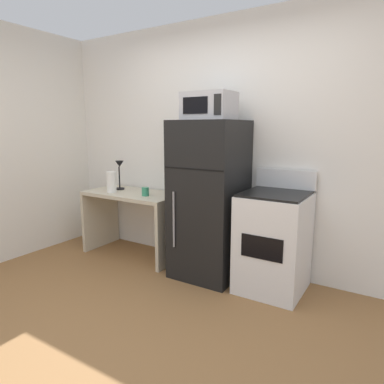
{
  "coord_description": "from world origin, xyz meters",
  "views": [
    {
      "loc": [
        1.58,
        -1.6,
        1.49
      ],
      "look_at": [
        -0.1,
        1.1,
        0.89
      ],
      "focal_mm": 31.92,
      "sensor_mm": 36.0,
      "label": 1
    }
  ],
  "objects_px": {
    "desk_lamp": "(120,170)",
    "paper_towel_roll": "(111,182)",
    "coffee_mug": "(145,192)",
    "microwave": "(209,106)",
    "oven_range": "(273,241)",
    "desk": "(134,211)",
    "refrigerator": "(209,200)"
  },
  "relations": [
    {
      "from": "desk_lamp",
      "to": "oven_range",
      "type": "bearing_deg",
      "value": -1.6
    },
    {
      "from": "desk_lamp",
      "to": "refrigerator",
      "type": "xyz_separation_m",
      "value": [
        1.27,
        -0.07,
        -0.21
      ]
    },
    {
      "from": "microwave",
      "to": "desk_lamp",
      "type": "bearing_deg",
      "value": 175.82
    },
    {
      "from": "desk",
      "to": "desk_lamp",
      "type": "bearing_deg",
      "value": 169.12
    },
    {
      "from": "coffee_mug",
      "to": "refrigerator",
      "type": "relative_size",
      "value": 0.06
    },
    {
      "from": "desk_lamp",
      "to": "paper_towel_roll",
      "type": "distance_m",
      "value": 0.21
    },
    {
      "from": "microwave",
      "to": "oven_range",
      "type": "bearing_deg",
      "value": 3.35
    },
    {
      "from": "microwave",
      "to": "coffee_mug",
      "type": "bearing_deg",
      "value": -177.26
    },
    {
      "from": "desk",
      "to": "coffee_mug",
      "type": "distance_m",
      "value": 0.38
    },
    {
      "from": "coffee_mug",
      "to": "paper_towel_roll",
      "type": "relative_size",
      "value": 0.4
    },
    {
      "from": "desk",
      "to": "coffee_mug",
      "type": "xyz_separation_m",
      "value": [
        0.25,
        -0.08,
        0.27
      ]
    },
    {
      "from": "desk",
      "to": "oven_range",
      "type": "bearing_deg",
      "value": -0.23
    },
    {
      "from": "paper_towel_roll",
      "to": "oven_range",
      "type": "height_order",
      "value": "oven_range"
    },
    {
      "from": "desk_lamp",
      "to": "oven_range",
      "type": "distance_m",
      "value": 2.01
    },
    {
      "from": "desk",
      "to": "refrigerator",
      "type": "distance_m",
      "value": 1.06
    },
    {
      "from": "coffee_mug",
      "to": "microwave",
      "type": "bearing_deg",
      "value": 2.74
    },
    {
      "from": "microwave",
      "to": "oven_range",
      "type": "relative_size",
      "value": 0.42
    },
    {
      "from": "oven_range",
      "to": "paper_towel_roll",
      "type": "bearing_deg",
      "value": -176.45
    },
    {
      "from": "paper_towel_roll",
      "to": "oven_range",
      "type": "bearing_deg",
      "value": 3.55
    },
    {
      "from": "coffee_mug",
      "to": "oven_range",
      "type": "relative_size",
      "value": 0.09
    },
    {
      "from": "desk",
      "to": "refrigerator",
      "type": "height_order",
      "value": "refrigerator"
    },
    {
      "from": "paper_towel_roll",
      "to": "microwave",
      "type": "xyz_separation_m",
      "value": [
        1.24,
        0.08,
        0.82
      ]
    },
    {
      "from": "microwave",
      "to": "oven_range",
      "type": "height_order",
      "value": "microwave"
    },
    {
      "from": "desk",
      "to": "microwave",
      "type": "distance_m",
      "value": 1.56
    },
    {
      "from": "microwave",
      "to": "desk",
      "type": "bearing_deg",
      "value": 177.44
    },
    {
      "from": "desk_lamp",
      "to": "microwave",
      "type": "bearing_deg",
      "value": -4.18
    },
    {
      "from": "refrigerator",
      "to": "microwave",
      "type": "relative_size",
      "value": 3.39
    },
    {
      "from": "desk_lamp",
      "to": "coffee_mug",
      "type": "relative_size",
      "value": 3.72
    },
    {
      "from": "desk_lamp",
      "to": "refrigerator",
      "type": "bearing_deg",
      "value": -3.24
    },
    {
      "from": "coffee_mug",
      "to": "oven_range",
      "type": "xyz_separation_m",
      "value": [
        1.44,
        0.08,
        -0.33
      ]
    },
    {
      "from": "refrigerator",
      "to": "microwave",
      "type": "xyz_separation_m",
      "value": [
        0.0,
        -0.02,
        0.91
      ]
    },
    {
      "from": "paper_towel_roll",
      "to": "refrigerator",
      "type": "relative_size",
      "value": 0.15
    }
  ]
}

